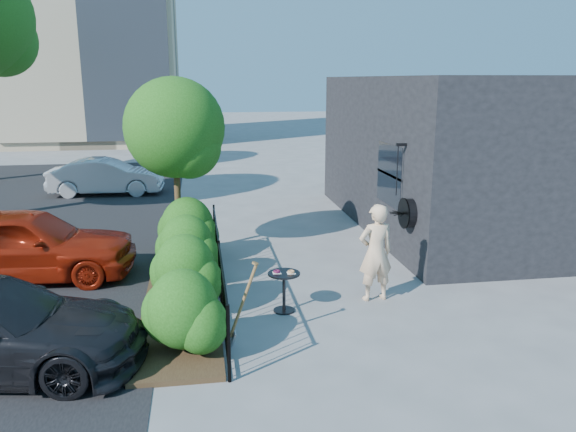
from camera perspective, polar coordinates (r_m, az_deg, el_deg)
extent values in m
plane|color=gray|center=(10.69, 1.25, -7.82)|extent=(120.00, 120.00, 0.00)
cube|color=black|center=(16.15, 17.96, 6.21)|extent=(6.00, 9.00, 4.00)
cube|color=black|center=(13.09, 10.28, 4.16)|extent=(0.04, 1.60, 1.40)
cube|color=black|center=(13.10, 10.30, 4.16)|extent=(0.05, 1.70, 0.06)
cylinder|color=black|center=(11.79, 12.13, 0.30)|extent=(0.18, 0.60, 0.60)
cylinder|color=black|center=(11.76, 11.68, 0.28)|extent=(0.03, 0.64, 0.64)
cube|color=black|center=(12.02, 11.51, 7.12)|extent=(0.25, 0.06, 0.06)
cylinder|color=black|center=(12.06, 11.03, 4.52)|extent=(0.02, 0.02, 1.05)
cylinder|color=black|center=(7.58, -6.04, -12.80)|extent=(0.05, 0.05, 1.10)
cylinder|color=black|center=(10.35, -6.97, -5.41)|extent=(0.05, 0.05, 1.10)
cylinder|color=black|center=(13.22, -7.49, -1.19)|extent=(0.05, 0.05, 1.10)
cube|color=black|center=(10.20, -7.05, -2.70)|extent=(0.03, 6.00, 0.03)
cube|color=black|center=(10.51, -6.90, -7.73)|extent=(0.03, 6.00, 0.03)
cylinder|color=black|center=(7.67, -6.08, -12.47)|extent=(0.02, 0.02, 1.04)
cylinder|color=black|center=(7.85, -6.16, -11.83)|extent=(0.02, 0.02, 1.04)
cylinder|color=black|center=(8.03, -6.24, -11.22)|extent=(0.02, 0.02, 1.04)
cylinder|color=black|center=(8.21, -6.32, -10.63)|extent=(0.02, 0.02, 1.04)
cylinder|color=black|center=(8.40, -6.39, -10.07)|extent=(0.02, 0.02, 1.04)
cylinder|color=black|center=(8.58, -6.46, -9.54)|extent=(0.02, 0.02, 1.04)
cylinder|color=black|center=(8.76, -6.52, -9.03)|extent=(0.02, 0.02, 1.04)
cylinder|color=black|center=(8.95, -6.58, -8.53)|extent=(0.02, 0.02, 1.04)
cylinder|color=black|center=(9.13, -6.64, -8.06)|extent=(0.02, 0.02, 1.04)
cylinder|color=black|center=(9.32, -6.70, -7.61)|extent=(0.02, 0.02, 1.04)
cylinder|color=black|center=(9.51, -6.75, -7.18)|extent=(0.02, 0.02, 1.04)
cylinder|color=black|center=(9.69, -6.80, -6.76)|extent=(0.02, 0.02, 1.04)
cylinder|color=black|center=(9.88, -6.85, -6.36)|extent=(0.02, 0.02, 1.04)
cylinder|color=black|center=(10.07, -6.90, -5.97)|extent=(0.02, 0.02, 1.04)
cylinder|color=black|center=(10.26, -6.95, -5.59)|extent=(0.02, 0.02, 1.04)
cylinder|color=black|center=(10.45, -6.99, -5.24)|extent=(0.02, 0.02, 1.04)
cylinder|color=black|center=(10.64, -7.03, -4.89)|extent=(0.02, 0.02, 1.04)
cylinder|color=black|center=(10.83, -7.08, -4.55)|extent=(0.02, 0.02, 1.04)
cylinder|color=black|center=(11.02, -7.12, -4.23)|extent=(0.02, 0.02, 1.04)
cylinder|color=black|center=(11.21, -7.15, -3.92)|extent=(0.02, 0.02, 1.04)
cylinder|color=black|center=(11.40, -7.19, -3.62)|extent=(0.02, 0.02, 1.04)
cylinder|color=black|center=(11.59, -7.23, -3.32)|extent=(0.02, 0.02, 1.04)
cylinder|color=black|center=(11.78, -7.26, -3.04)|extent=(0.02, 0.02, 1.04)
cylinder|color=black|center=(11.97, -7.30, -2.77)|extent=(0.02, 0.02, 1.04)
cylinder|color=black|center=(12.16, -7.33, -2.50)|extent=(0.02, 0.02, 1.04)
cylinder|color=black|center=(12.36, -7.36, -2.25)|extent=(0.02, 0.02, 1.04)
cylinder|color=black|center=(12.55, -7.39, -2.00)|extent=(0.02, 0.02, 1.04)
cylinder|color=black|center=(12.74, -7.42, -1.76)|extent=(0.02, 0.02, 1.04)
cylinder|color=black|center=(12.93, -7.45, -1.52)|extent=(0.02, 0.02, 1.04)
cylinder|color=black|center=(13.13, -7.48, -1.30)|extent=(0.02, 0.02, 1.04)
cube|color=#382616|center=(10.53, -10.73, -8.18)|extent=(1.30, 6.00, 0.08)
ellipsoid|color=#1C4F12|center=(8.25, -10.61, -9.56)|extent=(1.10, 1.10, 1.24)
ellipsoid|color=#1C4F12|center=(9.74, -10.40, -5.86)|extent=(1.10, 1.10, 1.24)
ellipsoid|color=#1C4F12|center=(11.16, -10.26, -3.30)|extent=(1.10, 1.10, 1.24)
ellipsoid|color=#1C4F12|center=(12.51, -10.16, -1.44)|extent=(1.10, 1.10, 1.24)
cylinder|color=#3F2B19|center=(12.88, -11.11, 1.25)|extent=(0.14, 0.14, 2.40)
sphere|color=#1C4F12|center=(12.64, -11.45, 8.53)|extent=(2.20, 2.20, 2.20)
sphere|color=#1C4F12|center=(12.46, -10.03, 6.99)|extent=(1.43, 1.43, 1.43)
cylinder|color=black|center=(9.65, -0.41, -5.87)|extent=(0.56, 0.56, 0.03)
cylinder|color=black|center=(9.77, -0.41, -7.78)|extent=(0.06, 0.06, 0.67)
cylinder|color=black|center=(9.90, -0.41, -9.56)|extent=(0.37, 0.37, 0.03)
cube|color=white|center=(9.65, -1.14, -5.78)|extent=(0.14, 0.14, 0.01)
cube|color=white|center=(9.64, 0.33, -5.80)|extent=(0.14, 0.14, 0.01)
torus|color=#460B2A|center=(9.64, -1.14, -5.65)|extent=(0.12, 0.12, 0.04)
torus|color=#B8824E|center=(9.63, 0.33, -5.67)|extent=(0.12, 0.12, 0.04)
imported|color=beige|center=(10.22, 8.89, -3.69)|extent=(0.71, 0.51, 1.79)
cylinder|color=brown|center=(8.47, -4.55, -8.56)|extent=(0.46, 0.05, 1.16)
cube|color=gray|center=(8.72, -5.65, -12.40)|extent=(0.11, 0.17, 0.25)
cylinder|color=brown|center=(8.29, -3.35, -4.83)|extent=(0.10, 0.10, 0.06)
imported|color=#A3210D|center=(12.36, -25.24, -2.59)|extent=(4.39, 1.97, 1.47)
imported|color=#B2B1B6|center=(20.54, -17.98, 3.83)|extent=(3.89, 1.49, 1.26)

